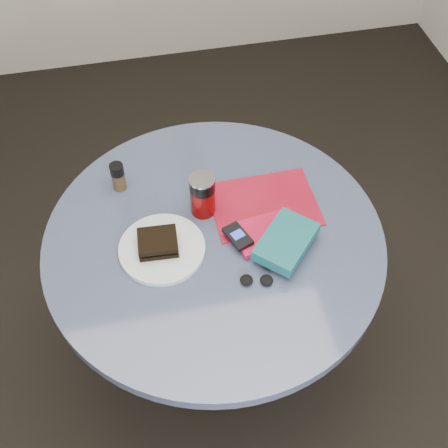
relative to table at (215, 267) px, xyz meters
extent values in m
plane|color=black|center=(0.00, 0.00, -0.59)|extent=(4.00, 4.00, 0.00)
cylinder|color=black|center=(0.00, 0.00, -0.57)|extent=(0.48, 0.48, 0.03)
cylinder|color=black|center=(0.00, 0.00, -0.22)|extent=(0.11, 0.11, 0.68)
cylinder|color=#37405B|center=(0.00, 0.00, 0.14)|extent=(1.00, 1.00, 0.04)
cylinder|color=silver|center=(-0.16, -0.02, 0.17)|extent=(0.31, 0.31, 0.02)
cube|color=black|center=(-0.16, -0.02, 0.19)|extent=(0.12, 0.10, 0.02)
cube|color=#3C2017|center=(-0.16, -0.02, 0.20)|extent=(0.10, 0.09, 0.01)
cube|color=black|center=(-0.16, -0.02, 0.21)|extent=(0.12, 0.10, 0.02)
cylinder|color=#660605|center=(-0.01, 0.10, 0.21)|extent=(0.08, 0.08, 0.10)
cylinder|color=black|center=(-0.01, 0.10, 0.28)|extent=(0.08, 0.08, 0.04)
cylinder|color=silver|center=(-0.01, 0.10, 0.30)|extent=(0.08, 0.08, 0.01)
cylinder|color=#40321B|center=(-0.25, 0.25, 0.19)|extent=(0.05, 0.05, 0.06)
cylinder|color=black|center=(-0.25, 0.25, 0.24)|extent=(0.05, 0.05, 0.03)
cube|color=maroon|center=(0.17, 0.09, 0.17)|extent=(0.32, 0.24, 0.01)
cube|color=#AE0D2F|center=(0.15, -0.03, 0.18)|extent=(0.20, 0.15, 0.02)
cube|color=#124F58|center=(0.19, -0.09, 0.20)|extent=(0.22, 0.22, 0.04)
cube|color=black|center=(0.06, -0.04, 0.19)|extent=(0.08, 0.10, 0.01)
cube|color=#233EB2|center=(0.06, -0.04, 0.20)|extent=(0.04, 0.04, 0.00)
ellipsoid|color=black|center=(0.06, -0.17, 0.17)|extent=(0.04, 0.04, 0.02)
ellipsoid|color=black|center=(0.11, -0.19, 0.17)|extent=(0.04, 0.04, 0.02)
camera|label=1|loc=(-0.18, -0.98, 1.47)|focal=45.00mm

